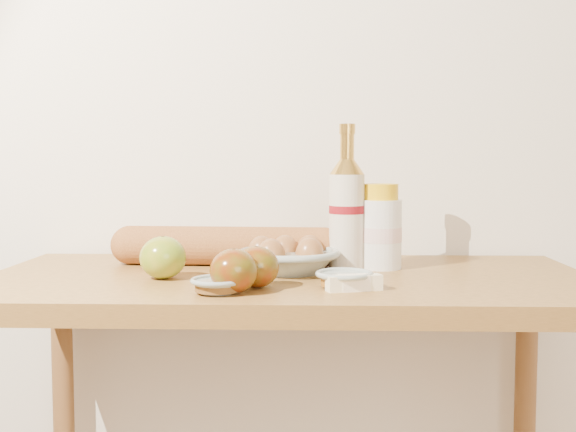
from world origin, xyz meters
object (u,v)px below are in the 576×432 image
(egg_bowl, at_px, (288,258))
(table, at_px, (288,336))
(cream_bottle, at_px, (380,229))
(bourbon_bottle, at_px, (347,210))
(baguette, at_px, (226,246))

(egg_bowl, bearing_deg, table, -86.43)
(cream_bottle, relative_size, egg_bowl, 0.72)
(bourbon_bottle, relative_size, cream_bottle, 1.70)
(cream_bottle, height_order, baguette, cream_bottle)
(table, xyz_separation_m, bourbon_bottle, (0.12, 0.08, 0.25))
(table, bearing_deg, cream_bottle, 25.52)
(bourbon_bottle, bearing_deg, egg_bowl, -177.45)
(table, height_order, bourbon_bottle, bourbon_bottle)
(cream_bottle, bearing_deg, egg_bowl, -144.40)
(baguette, bearing_deg, cream_bottle, -2.35)
(table, distance_m, cream_bottle, 0.30)
(egg_bowl, bearing_deg, cream_bottle, 18.82)
(table, relative_size, baguette, 2.34)
(egg_bowl, xyz_separation_m, baguette, (-0.14, 0.10, 0.01))
(cream_bottle, bearing_deg, table, -137.70)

